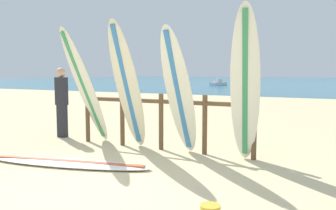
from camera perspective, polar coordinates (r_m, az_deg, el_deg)
ground_plane at (r=4.58m, az=-15.95°, el=-13.84°), size 120.00×120.00×0.00m
ocean_water at (r=61.27m, az=23.62°, el=3.61°), size 120.00×80.00×0.01m
surfboard_rack at (r=6.68m, az=-1.14°, el=-1.60°), size 3.66×0.09×1.08m
surfboard_leaning_far_left at (r=7.31m, az=-13.44°, el=2.90°), size 0.72×1.22×2.38m
surfboard_leaning_left at (r=6.63m, az=-6.68°, el=3.07°), size 0.57×0.98×2.45m
surfboard_leaning_center_left at (r=6.12m, az=1.78°, el=2.15°), size 0.64×0.97×2.29m
surfboard_leaning_center at (r=5.71m, az=12.54°, el=3.11°), size 0.61×0.86×2.55m
surfboard_lying_on_sand at (r=5.91m, az=-15.99°, el=-9.10°), size 2.85×1.09×0.08m
beachgoer_standing at (r=8.29m, az=-17.03°, el=0.91°), size 0.26×0.22×1.59m
small_boat_offshore at (r=38.99m, az=8.23°, el=3.58°), size 1.58×2.24×0.71m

